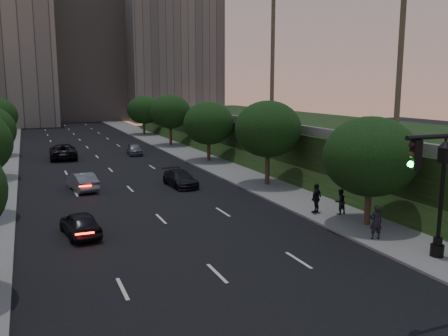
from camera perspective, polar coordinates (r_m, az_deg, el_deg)
name	(u,v)px	position (r m, az deg, el deg)	size (l,w,h in m)	color
ground	(274,329)	(16.49, 6.00, -18.72)	(160.00, 160.00, 0.00)	black
road_surface	(114,174)	(43.93, -13.07, -0.66)	(16.00, 140.00, 0.02)	black
sidewalk_right	(219,166)	(46.68, -0.59, 0.30)	(4.50, 140.00, 0.15)	slate
embankment	(331,143)	(50.30, 12.81, 2.97)	(18.00, 90.00, 4.00)	black
parapet_wall	(258,123)	(45.68, 4.15, 5.47)	(0.35, 90.00, 0.70)	slate
office_block_mid	(84,62)	(115.50, -16.54, 12.07)	(22.00, 18.00, 26.00)	gray
office_block_right	(166,41)	(113.44, -6.94, 14.98)	(20.00, 22.00, 36.00)	slate
tree_right_a	(370,157)	(27.24, 17.20, 1.33)	(5.20, 5.20, 6.24)	#38281C
tree_right_b	(268,129)	(37.12, 5.31, 4.68)	(5.20, 5.20, 6.74)	#38281C
tree_right_c	(209,123)	(48.98, -1.87, 5.40)	(5.20, 5.20, 6.24)	#38281C
tree_right_d	(170,112)	(62.21, -6.49, 6.76)	(5.20, 5.20, 6.74)	#38281C
tree_right_e	(144,110)	(76.73, -9.65, 6.91)	(5.20, 5.20, 6.24)	#38281C
street_lamp	(441,204)	(23.50, 24.63, -3.91)	(0.64, 0.64, 5.62)	black
sedan_near_left	(80,224)	(26.33, -16.92, -6.42)	(1.58, 3.93, 1.34)	black
sedan_mid_left	(82,181)	(37.48, -16.70, -1.56)	(1.46, 4.19, 1.38)	slate
sedan_far_left	(63,151)	(54.17, -18.81, 1.91)	(2.74, 5.95, 1.65)	black
sedan_near_right	(180,179)	(37.47, -5.29, -1.27)	(1.78, 4.37, 1.27)	black
sedan_far_right	(134,149)	(55.26, -10.73, 2.23)	(1.53, 3.80, 1.29)	slate
pedestrian_a	(376,222)	(25.37, 17.81, -6.23)	(0.65, 0.42, 1.77)	black
pedestrian_b	(340,202)	(29.60, 13.78, -3.95)	(0.76, 0.59, 1.57)	black
pedestrian_c	(316,198)	(29.56, 11.05, -3.58)	(1.08, 0.45, 1.85)	black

